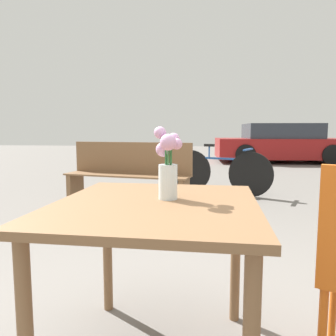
# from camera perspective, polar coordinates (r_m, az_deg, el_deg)

# --- Properties ---
(table_front) EXTENTS (0.85, 0.94, 0.71)m
(table_front) POSITION_cam_1_polar(r_m,az_deg,el_deg) (1.36, -2.12, -9.98)
(table_front) COLOR brown
(table_front) RESTS_ON ground_plane
(flower_vase) EXTENTS (0.12, 0.14, 0.30)m
(flower_vase) POSITION_cam_1_polar(r_m,az_deg,el_deg) (1.37, -0.04, 0.08)
(flower_vase) COLOR silver
(flower_vase) RESTS_ON table_front
(bench_near) EXTENTS (1.66, 0.66, 0.85)m
(bench_near) POSITION_cam_1_polar(r_m,az_deg,el_deg) (4.22, -6.81, -0.82)
(bench_near) COLOR brown
(bench_near) RESTS_ON ground_plane
(bicycle) EXTENTS (1.56, 0.71, 0.79)m
(bicycle) POSITION_cam_1_polar(r_m,az_deg,el_deg) (5.23, 8.98, -0.60)
(bicycle) COLOR black
(bicycle) RESTS_ON ground_plane
(parked_car) EXTENTS (4.07, 2.09, 1.22)m
(parked_car) POSITION_cam_1_polar(r_m,az_deg,el_deg) (11.03, 18.97, 4.01)
(parked_car) COLOR maroon
(parked_car) RESTS_ON ground_plane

